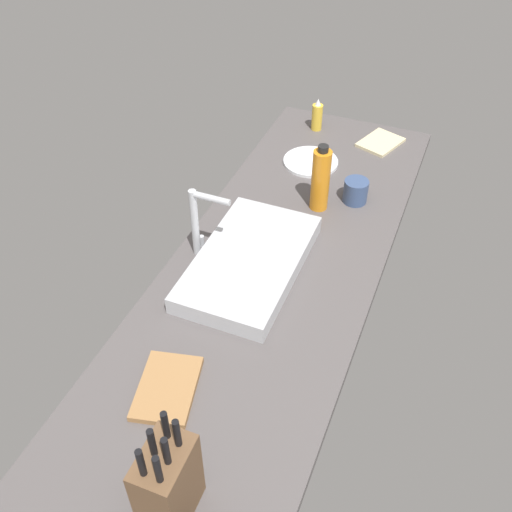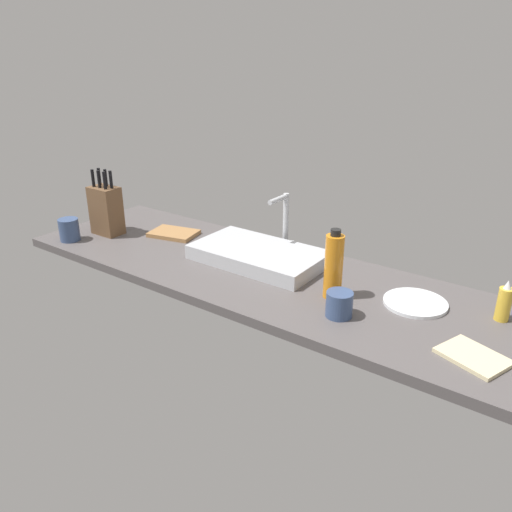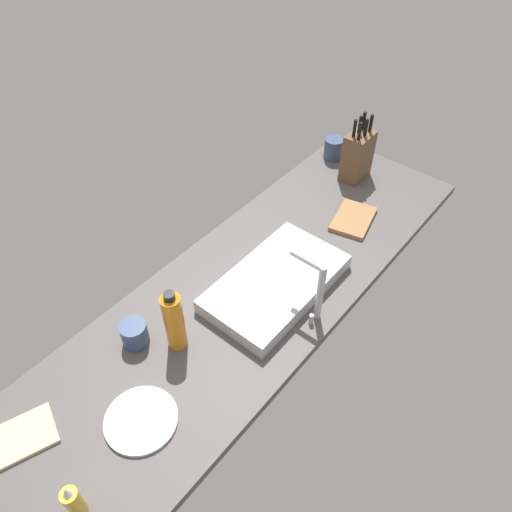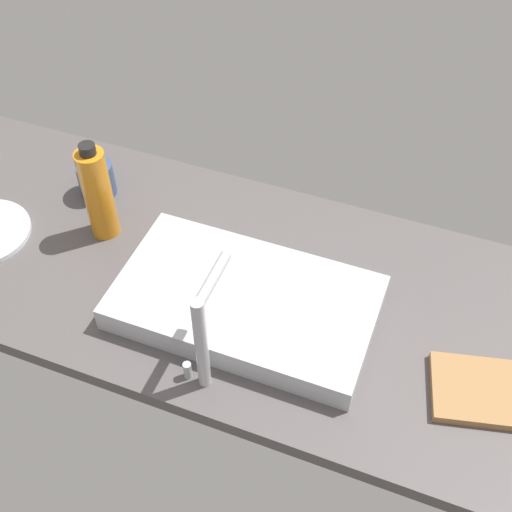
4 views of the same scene
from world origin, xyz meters
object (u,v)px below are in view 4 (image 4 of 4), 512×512
object	(u,v)px
sink_basin	(245,302)
water_bottle	(98,193)
coffee_mug	(96,179)
faucet	(203,331)
cutting_board	(488,392)

from	to	relation	value
sink_basin	water_bottle	world-z (taller)	water_bottle
sink_basin	coffee_mug	xyz separation A→B (cm)	(46.27, -20.85, 1.33)
faucet	cutting_board	distance (cm)	53.61
water_bottle	coffee_mug	bearing A→B (deg)	-52.94
cutting_board	water_bottle	world-z (taller)	water_bottle
sink_basin	faucet	bearing A→B (deg)	86.39
coffee_mug	water_bottle	bearing A→B (deg)	127.06
faucet	water_bottle	distance (cm)	45.86
cutting_board	water_bottle	distance (cm)	88.35
sink_basin	cutting_board	distance (cm)	48.83
faucet	cutting_board	world-z (taller)	faucet
faucet	coffee_mug	bearing A→B (deg)	-39.77
water_bottle	cutting_board	bearing A→B (deg)	172.07
sink_basin	cutting_board	world-z (taller)	sink_basin
coffee_mug	sink_basin	bearing A→B (deg)	155.74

